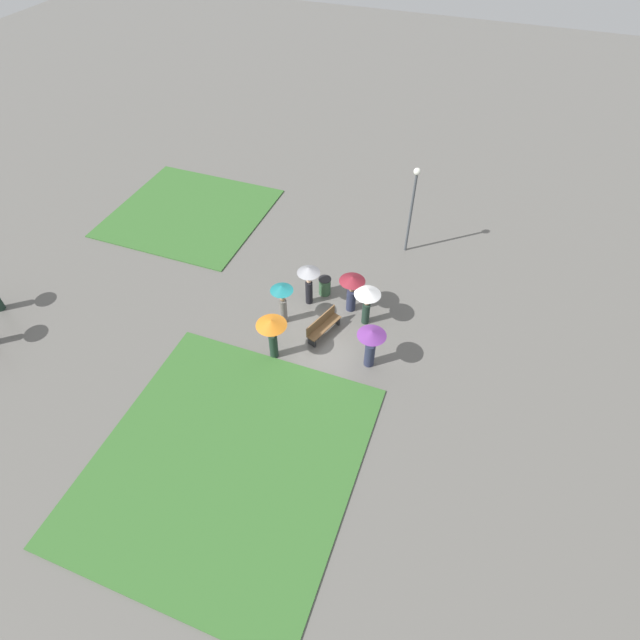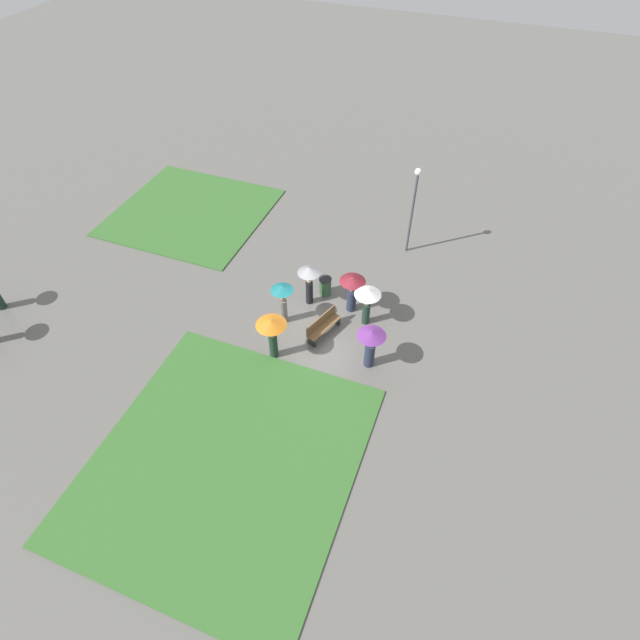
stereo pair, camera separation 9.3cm
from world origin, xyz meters
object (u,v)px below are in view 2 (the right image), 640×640
Objects in this scene: lamp_post at (414,200)px; crowd_person_purple at (371,342)px; crowd_person_grey at (309,277)px; crowd_person_maroon at (352,287)px; park_bench at (323,325)px; trash_bin at (325,286)px; crowd_person_white at (367,298)px; crowd_person_teal at (282,296)px; crowd_person_orange at (272,329)px.

lamp_post reaches higher than crowd_person_purple.
crowd_person_grey is 1.07× the size of crowd_person_maroon.
crowd_person_purple is (-7.44, -0.36, -1.53)m from lamp_post.
park_bench is 2.40m from trash_bin.
crowd_person_teal is (-1.13, 3.22, -0.01)m from crowd_person_white.
crowd_person_maroon is at bearing -124.82° from crowd_person_purple.
park_bench is at bearing 107.48° from crowd_person_white.
crowd_person_grey reaches higher than trash_bin.
crowd_person_teal is at bearing 154.95° from trash_bin.
park_bench is 2.12× the size of trash_bin.
park_bench is 0.96× the size of crowd_person_purple.
crowd_person_maroon is at bearing 165.62° from lamp_post.
crowd_person_grey is at bearing 57.15° from park_bench.
crowd_person_white is 0.93× the size of crowd_person_teal.
crowd_person_orange is (-1.79, 1.37, 1.04)m from park_bench.
crowd_person_purple is at bearing -92.70° from park_bench.
trash_bin is 0.43× the size of crowd_person_teal.
crowd_person_grey is at bearing 150.09° from trash_bin.
lamp_post is 2.18× the size of crowd_person_orange.
crowd_person_teal is 1.09× the size of crowd_person_maroon.
lamp_post is 9.04m from crowd_person_orange.
crowd_person_teal is 2.92m from crowd_person_maroon.
park_bench is at bearing -167.43° from crowd_person_maroon.
crowd_person_purple is at bearing 177.58° from crowd_person_white.
crowd_person_teal is at bearing 156.93° from crowd_person_maroon.
lamp_post is 6.05m from crowd_person_grey.
trash_bin is 4.43m from crowd_person_purple.
crowd_person_teal is at bearing -79.80° from crowd_person_purple.
park_bench is at bearing -13.00° from crowd_person_teal.
crowd_person_grey is 1.54m from crowd_person_teal.
crowd_person_orange is 3.31m from crowd_person_grey.
crowd_person_teal is (-2.19, 1.02, 0.98)m from trash_bin.
crowd_person_purple is 3.08m from crowd_person_maroon.
crowd_person_purple is (-3.17, -2.98, 0.85)m from trash_bin.
crowd_person_orange is at bearing -47.84° from crowd_person_grey.
lamp_post is 5.53m from crowd_person_white.
lamp_post reaches higher than crowd_person_maroon.
park_bench is 0.90× the size of crowd_person_orange.
park_bench reaches higher than trash_bin.
park_bench is 2.16m from crowd_person_grey.
crowd_person_maroon is (1.75, -0.63, 0.79)m from park_bench.
lamp_post is at bearing 3.17° from park_bench.
crowd_person_white is 0.98m from crowd_person_maroon.
crowd_person_orange is at bearing 114.07° from crowd_person_white.
crowd_person_purple reaches higher than crowd_person_white.
crowd_person_purple is at bearing 10.19° from crowd_person_grey.
crowd_person_teal reaches higher than park_bench.
crowd_person_white is at bearing -115.81° from trash_bin.
crowd_person_orange is 1.01× the size of crowd_person_teal.
crowd_person_purple is 4.18m from crowd_person_grey.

